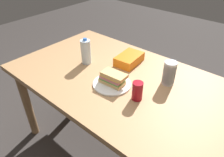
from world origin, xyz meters
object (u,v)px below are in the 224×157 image
at_px(chip_bag, 129,59).
at_px(paper_plate, 112,84).
at_px(sandwich, 113,78).
at_px(water_bottle_tall, 86,52).
at_px(dining_table, 128,91).
at_px(plastic_cup_stack, 169,73).
at_px(soda_can_red, 137,91).

bearing_deg(chip_bag, paper_plate, -169.41).
relative_size(sandwich, water_bottle_tall, 0.90).
relative_size(paper_plate, water_bottle_tall, 1.26).
distance_m(dining_table, plastic_cup_stack, 0.31).
relative_size(soda_can_red, chip_bag, 0.53).
height_order(paper_plate, soda_can_red, soda_can_red).
bearing_deg(dining_table, sandwich, -122.62).
bearing_deg(soda_can_red, sandwich, 176.02).
bearing_deg(paper_plate, sandwich, 30.42).
bearing_deg(dining_table, water_bottle_tall, -178.46).
bearing_deg(soda_can_red, dining_table, 141.59).
bearing_deg(soda_can_red, paper_plate, 176.65).
xyz_separation_m(sandwich, chip_bag, (-0.09, 0.31, -0.02)).
distance_m(paper_plate, sandwich, 0.05).
height_order(soda_can_red, water_bottle_tall, water_bottle_tall).
xyz_separation_m(dining_table, sandwich, (-0.06, -0.10, 0.14)).
relative_size(dining_table, water_bottle_tall, 8.60).
xyz_separation_m(dining_table, paper_plate, (-0.07, -0.10, 0.09)).
distance_m(chip_bag, plastic_cup_stack, 0.37).
relative_size(chip_bag, water_bottle_tall, 1.11).
bearing_deg(plastic_cup_stack, chip_bag, 172.37).
xyz_separation_m(sandwich, water_bottle_tall, (-0.35, 0.09, 0.04)).
xyz_separation_m(water_bottle_tall, plastic_cup_stack, (0.62, 0.17, -0.01)).
height_order(dining_table, water_bottle_tall, water_bottle_tall).
xyz_separation_m(soda_can_red, chip_bag, (-0.30, 0.32, -0.03)).
xyz_separation_m(soda_can_red, plastic_cup_stack, (0.07, 0.27, 0.02)).
height_order(sandwich, chip_bag, sandwich).
bearing_deg(plastic_cup_stack, paper_plate, -137.12).
relative_size(paper_plate, soda_can_red, 2.14).
relative_size(chip_bag, plastic_cup_stack, 1.38).
relative_size(paper_plate, sandwich, 1.39).
distance_m(dining_table, paper_plate, 0.15).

